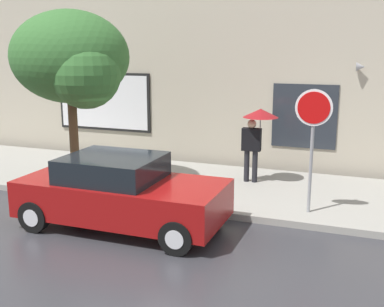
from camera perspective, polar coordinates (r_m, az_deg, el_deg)
The scene contains 8 objects.
ground_plane at distance 10.32m, azimuth -8.61°, elevation -8.18°, with size 60.00×60.00×0.00m, color #333338.
sidewalk at distance 12.85m, azimuth -2.12°, elevation -3.45°, with size 20.00×4.00×0.15m, color gray.
building_facade at distance 14.69m, azimuth 1.51°, elevation 12.05°, with size 20.00×0.67×7.00m.
parked_car at distance 9.91m, azimuth -8.45°, elevation -4.62°, with size 4.18×1.95×1.48m.
fire_hydrant at distance 11.83m, azimuth -4.27°, elevation -2.64°, with size 0.30×0.44×0.78m.
pedestrian_with_umbrella at distance 12.40m, azimuth 7.73°, elevation 3.31°, with size 0.91×0.90×1.94m.
street_tree at distance 12.05m, azimuth -13.97°, elevation 10.64°, with size 2.98×2.53×4.35m.
stop_sign at distance 10.24m, azimuth 14.14°, elevation 3.11°, with size 0.76×0.10×2.64m.
Camera 1 is at (4.78, -8.38, 3.66)m, focal length 44.97 mm.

